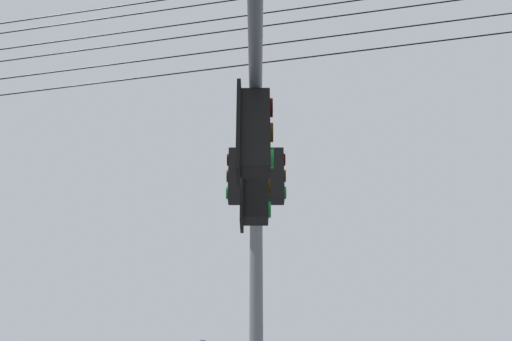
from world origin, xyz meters
name	(u,v)px	position (x,y,z in m)	size (l,w,h in m)	color
signal_mast_assembly	(256,220)	(0.75, -1.78, 4.21)	(1.43, 4.96, 5.90)	slate
overhead_wire_span	(177,32)	(-0.52, -0.21, 8.61)	(32.12, 12.23, 2.32)	black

